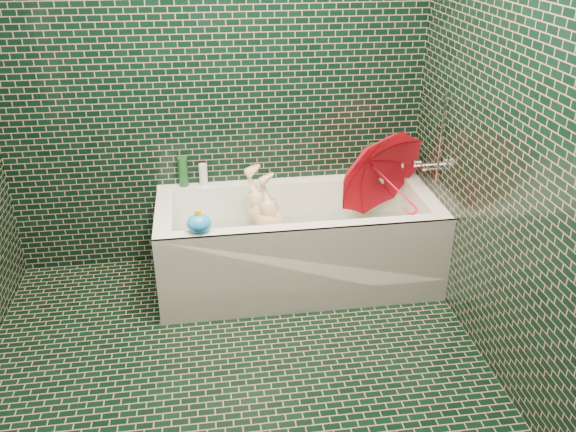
{
  "coord_description": "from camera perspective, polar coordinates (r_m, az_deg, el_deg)",
  "views": [
    {
      "loc": [
        -0.1,
        -2.25,
        2.12
      ],
      "look_at": [
        0.36,
        0.82,
        0.56
      ],
      "focal_mm": 38.0,
      "sensor_mm": 36.0,
      "label": 1
    }
  ],
  "objects": [
    {
      "name": "soap_bottle_c",
      "position": [
        4.13,
        10.34,
        3.87
      ],
      "size": [
        0.18,
        0.18,
        0.19
      ],
      "primitive_type": "imported",
      "rotation": [
        0.0,
        0.0,
        0.26
      ],
      "color": "#14481F",
      "rests_on": "bathtub"
    },
    {
      "name": "child",
      "position": [
        3.79,
        -1.27,
        -1.84
      ],
      "size": [
        1.0,
        0.63,
        0.42
      ],
      "primitive_type": "imported",
      "rotation": [
        -1.34,
        0.0,
        -1.23
      ],
      "color": "beige",
      "rests_on": "bathtub"
    },
    {
      "name": "wall_front",
      "position": [
        1.22,
        -1.41,
        -18.81
      ],
      "size": [
        2.8,
        0.0,
        2.8
      ],
      "primitive_type": "plane",
      "rotation": [
        -1.57,
        0.0,
        0.0
      ],
      "color": "black",
      "rests_on": "floor"
    },
    {
      "name": "umbrella",
      "position": [
        3.79,
        9.64,
        2.98
      ],
      "size": [
        0.85,
        0.93,
        0.83
      ],
      "primitive_type": "imported",
      "rotation": [
        0.34,
        -0.26,
        0.36
      ],
      "color": "red",
      "rests_on": "bathtub"
    },
    {
      "name": "floor",
      "position": [
        3.1,
        -4.53,
        -16.68
      ],
      "size": [
        2.8,
        2.8,
        0.0
      ],
      "primitive_type": "plane",
      "color": "black",
      "rests_on": "ground"
    },
    {
      "name": "bottle_right_pump",
      "position": [
        4.07,
        10.63,
        4.73
      ],
      "size": [
        0.06,
        0.06,
        0.16
      ],
      "primitive_type": "cylinder",
      "rotation": [
        0.0,
        0.0,
        -0.33
      ],
      "color": "silver",
      "rests_on": "bathtub"
    },
    {
      "name": "soap_bottle_a",
      "position": [
        4.15,
        11.2,
        3.91
      ],
      "size": [
        0.13,
        0.13,
        0.26
      ],
      "primitive_type": "imported",
      "rotation": [
        0.0,
        0.0,
        -0.37
      ],
      "color": "white",
      "rests_on": "bathtub"
    },
    {
      "name": "bottle_left_short",
      "position": [
        3.9,
        -7.93,
        3.82
      ],
      "size": [
        0.07,
        0.07,
        0.14
      ],
      "primitive_type": "cylinder",
      "rotation": [
        0.0,
        0.0,
        -0.32
      ],
      "color": "white",
      "rests_on": "bathtub"
    },
    {
      "name": "wall_back",
      "position": [
        3.76,
        -6.91,
        13.08
      ],
      "size": [
        2.8,
        0.0,
        2.8
      ],
      "primitive_type": "plane",
      "rotation": [
        1.57,
        0.0,
        0.0
      ],
      "color": "black",
      "rests_on": "floor"
    },
    {
      "name": "soap_bottle_b",
      "position": [
        4.17,
        11.11,
        4.02
      ],
      "size": [
        0.1,
        0.1,
        0.21
      ],
      "primitive_type": "imported",
      "rotation": [
        0.0,
        0.0,
        -0.07
      ],
      "color": "#461B67",
      "rests_on": "bathtub"
    },
    {
      "name": "faucet",
      "position": [
        3.79,
        13.27,
        5.1
      ],
      "size": [
        0.18,
        0.19,
        0.55
      ],
      "color": "silver",
      "rests_on": "wall_right"
    },
    {
      "name": "bath_toy",
      "position": [
        3.33,
        -8.34,
        -0.66
      ],
      "size": [
        0.16,
        0.15,
        0.13
      ],
      "rotation": [
        0.0,
        0.0,
        0.32
      ],
      "color": "#1A8AF2",
      "rests_on": "bathtub"
    },
    {
      "name": "wall_right",
      "position": [
        2.79,
        22.29,
        6.46
      ],
      "size": [
        0.0,
        2.8,
        2.8
      ],
      "primitive_type": "plane",
      "rotation": [
        1.57,
        0.0,
        -1.57
      ],
      "color": "black",
      "rests_on": "floor"
    },
    {
      "name": "water",
      "position": [
        3.79,
        0.91,
        -2.05
      ],
      "size": [
        1.48,
        0.53,
        0.0
      ],
      "primitive_type": "cube",
      "color": "silver",
      "rests_on": "bathtub"
    },
    {
      "name": "bath_mat",
      "position": [
        3.86,
        0.89,
        -3.92
      ],
      "size": [
        1.35,
        0.47,
        0.01
      ],
      "primitive_type": "cube",
      "color": "green",
      "rests_on": "bathtub"
    },
    {
      "name": "bathtub",
      "position": [
        3.82,
        0.94,
        -3.34
      ],
      "size": [
        1.7,
        0.75,
        0.55
      ],
      "color": "white",
      "rests_on": "floor"
    },
    {
      "name": "bottle_right_tall",
      "position": [
        4.02,
        7.91,
        5.18
      ],
      "size": [
        0.07,
        0.07,
        0.23
      ],
      "primitive_type": "cylinder",
      "rotation": [
        0.0,
        0.0,
        0.24
      ],
      "color": "#14481F",
      "rests_on": "bathtub"
    },
    {
      "name": "bottle_left_tall",
      "position": [
        3.91,
        -9.79,
        4.11
      ],
      "size": [
        0.08,
        0.08,
        0.19
      ],
      "primitive_type": "cylinder",
      "rotation": [
        0.0,
        0.0,
        0.4
      ],
      "color": "#14481F",
      "rests_on": "bathtub"
    },
    {
      "name": "rubber_duck",
      "position": [
        4.1,
        9.26,
        4.44
      ],
      "size": [
        0.12,
        0.09,
        0.1
      ],
      "rotation": [
        0.0,
        0.0,
        -0.23
      ],
      "color": "yellow",
      "rests_on": "bathtub"
    }
  ]
}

